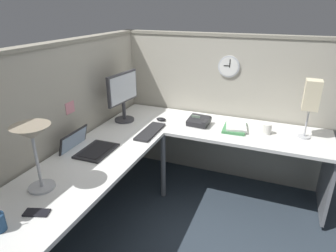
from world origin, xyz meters
TOP-DOWN VIEW (x-y plane):
  - ground_plane at (0.00, 0.00)m, footprint 6.80×6.80m
  - cubicle_wall_back at (-0.36, 0.87)m, footprint 2.57×0.12m
  - cubicle_wall_right at (0.87, -0.27)m, footprint 0.12×2.37m
  - desk at (-0.15, -0.05)m, footprint 2.35×2.15m
  - monitor at (0.27, 0.64)m, footprint 0.46×0.20m
  - laptop at (-0.42, 0.60)m, footprint 0.35×0.39m
  - keyboard at (0.09, 0.26)m, footprint 0.43×0.15m
  - computer_mouse at (0.41, 0.28)m, footprint 0.06×0.10m
  - desk_lamp_dome at (-0.99, 0.54)m, footprint 0.24×0.24m
  - cell_phone at (-1.20, 0.38)m, footprint 0.11×0.16m
  - office_phone at (0.44, -0.12)m, footprint 0.21×0.22m
  - book_stack at (0.47, -0.47)m, footprint 0.30×0.24m
  - desk_lamp_paper at (0.51, -1.08)m, footprint 0.13×0.13m
  - coffee_mug at (0.47, -0.76)m, footprint 0.08×0.08m
  - wall_clock at (0.82, -0.30)m, footprint 0.04×0.22m
  - pinned_note_leftmost at (-0.31, 0.82)m, footprint 0.11×0.00m

SIDE VIEW (x-z plane):
  - ground_plane at x=0.00m, z-range 0.00..0.00m
  - desk at x=-0.15m, z-range 0.27..1.00m
  - cell_phone at x=-1.20m, z-range 0.73..0.74m
  - keyboard at x=0.09m, z-range 0.73..0.75m
  - computer_mouse at x=0.41m, z-range 0.73..0.76m
  - book_stack at x=0.47m, z-range 0.73..0.77m
  - laptop at x=-0.42m, z-range 0.65..0.86m
  - office_phone at x=0.44m, z-range 0.71..0.82m
  - coffee_mug at x=0.47m, z-range 0.73..0.83m
  - cubicle_wall_back at x=-0.36m, z-range 0.00..1.58m
  - cubicle_wall_right at x=0.87m, z-range 0.00..1.58m
  - monitor at x=0.27m, z-range 0.77..1.27m
  - pinned_note_leftmost at x=-0.31m, z-range 0.99..1.08m
  - desk_lamp_dome at x=-0.99m, z-range 0.87..1.32m
  - desk_lamp_paper at x=0.51m, z-range 0.85..1.38m
  - wall_clock at x=0.82m, z-range 1.15..1.37m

